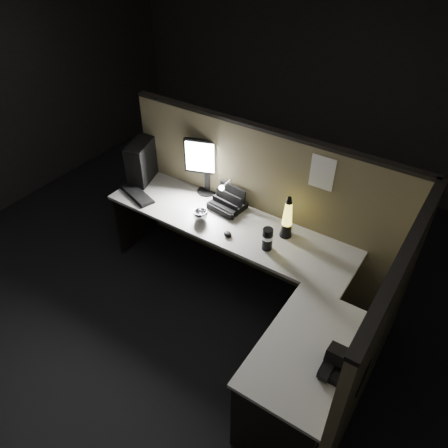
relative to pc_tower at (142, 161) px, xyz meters
The scene contains 17 objects.
floor 1.70m from the pc_tower, 30.67° to the right, with size 6.00×6.00×0.00m, color black.
room_shell 1.58m from the pc_tower, 30.67° to the right, with size 6.00×6.00×6.00m.
partition_back 1.25m from the pc_tower, ahead, with size 2.66×0.06×1.50m, color brown.
partition_right 2.63m from the pc_tower, 13.74° to the right, with size 0.06×1.66×1.50m, color brown.
desk 1.52m from the pc_tower, 18.58° to the right, with size 2.60×1.60×0.73m.
pc_tower is the anchor object (origin of this frame).
monitor 0.69m from the pc_tower, 14.56° to the left, with size 0.41×0.19×0.54m.
keyboard 0.35m from the pc_tower, 61.52° to the right, with size 0.43×0.14×0.02m, color black.
mouse 1.22m from the pc_tower, 13.26° to the right, with size 0.08×0.06×0.03m, color black.
clip_lamp 0.92m from the pc_tower, ahead, with size 0.05×0.19×0.24m.
organizer 0.97m from the pc_tower, ahead, with size 0.32×0.29×0.22m.
lava_lamp 1.57m from the pc_tower, ahead, with size 0.10×0.10×0.39m.
travel_mug 1.54m from the pc_tower, ahead, with size 0.09×0.09×0.20m, color black.
steel_mug 0.90m from the pc_tower, 15.18° to the right, with size 0.13×0.13×0.10m, color silver.
figurine 1.59m from the pc_tower, ahead, with size 0.05×0.05×0.05m, color yellow.
pinned_paper 1.79m from the pc_tower, ahead, with size 0.20×0.00×0.28m, color white.
desk_phone 2.64m from the pc_tower, 21.36° to the right, with size 0.25×0.27×0.15m.
Camera 1 is at (1.47, -1.89, 3.08)m, focal length 35.00 mm.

